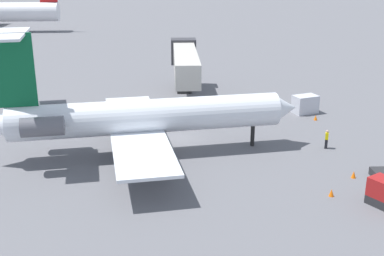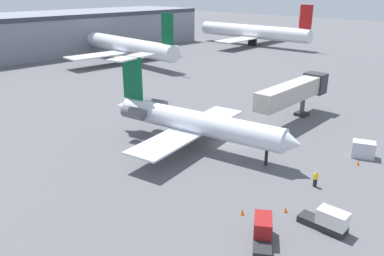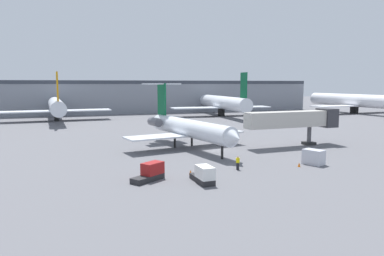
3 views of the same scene
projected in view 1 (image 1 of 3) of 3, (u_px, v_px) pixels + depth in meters
name	position (u px, v px, depth m)	size (l,w,h in m)	color
ground_plane	(176.00, 139.00, 45.13)	(400.00, 400.00, 0.10)	#5B5B60
regional_jet	(138.00, 116.00, 40.43)	(20.71, 26.57, 10.49)	silver
jet_bridge	(185.00, 61.00, 57.42)	(17.08, 3.67, 6.14)	#B7B2A8
ground_crew_marshaller	(327.00, 139.00, 42.52)	(0.45, 0.36, 1.69)	black
cargo_container_uld	(305.00, 104.00, 52.54)	(2.49, 2.98, 1.95)	silver
traffic_cone_near	(354.00, 175.00, 36.82)	(0.36, 0.36, 0.55)	orange
traffic_cone_mid	(331.00, 193.00, 33.92)	(0.36, 0.36, 0.55)	orange
traffic_cone_far	(316.00, 118.00, 50.33)	(0.36, 0.36, 0.55)	orange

